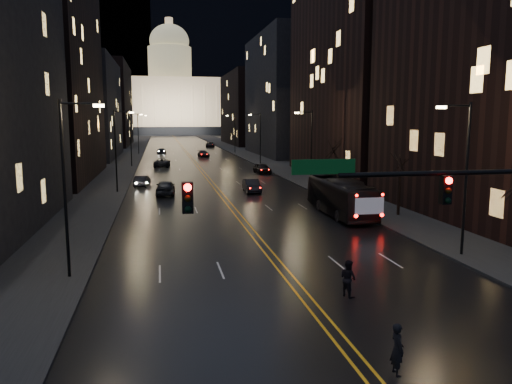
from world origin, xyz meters
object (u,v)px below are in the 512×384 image
oncoming_car_a (165,187)px  oncoming_car_b (142,181)px  pedestrian_b (348,278)px  pedestrian_a (397,349)px  bus (340,197)px  traffic_signal (505,202)px  receding_car_a (252,186)px

oncoming_car_a → oncoming_car_b: bearing=-66.5°
oncoming_car_a → oncoming_car_b: (-2.66, 7.18, -0.14)m
pedestrian_b → pedestrian_a: bearing=146.9°
oncoming_car_b → bus: bearing=136.2°
oncoming_car_b → pedestrian_a: 47.79m
traffic_signal → bus: size_ratio=1.57×
receding_car_a → pedestrian_b: 32.90m
oncoming_car_b → pedestrian_b: pedestrian_b is taller
oncoming_car_a → oncoming_car_b: 7.66m
oncoming_car_b → pedestrian_b: (10.47, -39.86, 0.18)m
traffic_signal → receding_car_a: traffic_signal is taller
pedestrian_b → oncoming_car_a: bearing=-10.8°
receding_car_a → pedestrian_a: (-2.64, -39.86, 0.12)m
bus → receding_car_a: bearing=110.4°
bus → oncoming_car_a: size_ratio=2.29×
traffic_signal → pedestrian_a: 6.88m
bus → oncoming_car_a: bearing=136.7°
traffic_signal → pedestrian_a: traffic_signal is taller
bus → oncoming_car_b: size_ratio=2.69×
bus → receding_car_a: (-4.98, 14.22, -0.80)m
bus → pedestrian_a: (-7.62, -25.64, -0.68)m
oncoming_car_b → receding_car_a: bearing=157.3°
traffic_signal → receding_car_a: size_ratio=3.88×
receding_car_a → oncoming_car_a: bearing=-177.8°
oncoming_car_a → pedestrian_a: 40.25m
receding_car_a → bus: bearing=-69.6°
traffic_signal → bus: 24.05m
pedestrian_a → receding_car_a: bearing=-3.0°
bus → oncoming_car_a: bus is taller
pedestrian_a → traffic_signal: bearing=-67.6°
traffic_signal → oncoming_car_a: size_ratio=3.59×
traffic_signal → bus: (2.59, 23.64, -3.57)m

